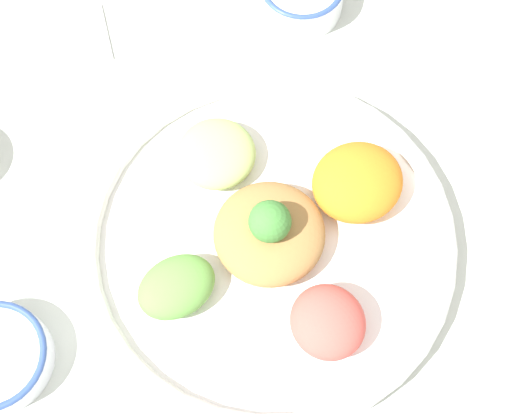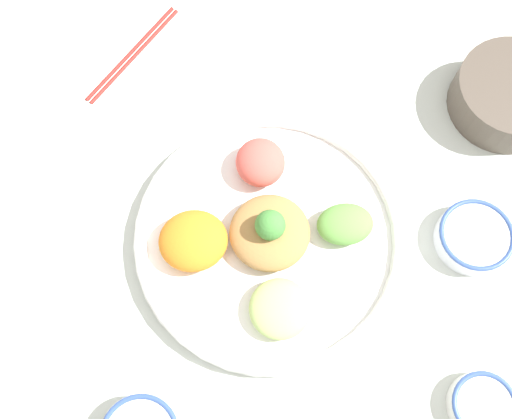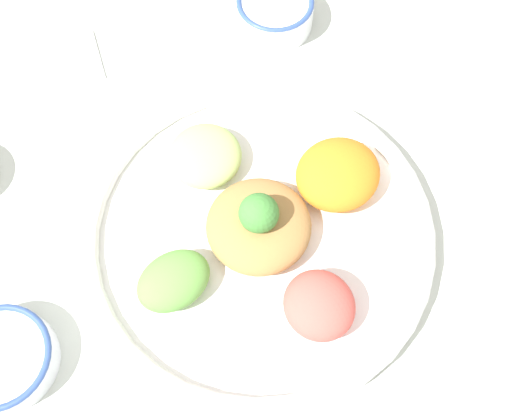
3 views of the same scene
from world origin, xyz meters
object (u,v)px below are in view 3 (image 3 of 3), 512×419
rice_bowl_blue (275,11)px  serving_spoon_main (89,32)px  sauce_bowl_red (2,359)px  salad_platter (261,231)px

rice_bowl_blue → serving_spoon_main: (0.27, -0.03, -0.02)m
sauce_bowl_red → salad_platter: bearing=-162.4°
sauce_bowl_red → serving_spoon_main: sauce_bowl_red is taller
salad_platter → serving_spoon_main: size_ratio=3.10×
salad_platter → rice_bowl_blue: (-0.08, -0.33, 0.00)m
sauce_bowl_red → serving_spoon_main: size_ratio=0.86×
salad_platter → rice_bowl_blue: size_ratio=3.83×
sauce_bowl_red → serving_spoon_main: bearing=-104.7°
salad_platter → serving_spoon_main: salad_platter is taller
rice_bowl_blue → serving_spoon_main: bearing=-6.5°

